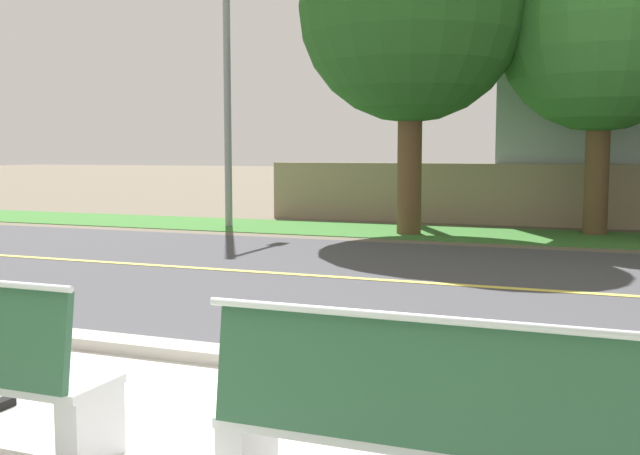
# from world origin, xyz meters

# --- Properties ---
(ground_plane) EXTENTS (140.00, 140.00, 0.00)m
(ground_plane) POSITION_xyz_m (0.00, 8.00, 0.00)
(ground_plane) COLOR #665B4C
(curb_edge) EXTENTS (44.00, 0.30, 0.11)m
(curb_edge) POSITION_xyz_m (0.00, 2.35, 0.06)
(curb_edge) COLOR #ADA89E
(curb_edge) RESTS_ON ground_plane
(street_asphalt) EXTENTS (52.00, 8.00, 0.01)m
(street_asphalt) POSITION_xyz_m (0.00, 6.50, 0.00)
(street_asphalt) COLOR #424247
(street_asphalt) RESTS_ON ground_plane
(road_centre_line) EXTENTS (48.00, 0.14, 0.01)m
(road_centre_line) POSITION_xyz_m (0.00, 6.50, 0.01)
(road_centre_line) COLOR #E0CC4C
(road_centre_line) RESTS_ON ground_plane
(far_verge_grass) EXTENTS (48.00, 2.80, 0.02)m
(far_verge_grass) POSITION_xyz_m (0.00, 12.45, 0.01)
(far_verge_grass) COLOR #38702D
(far_verge_grass) RESTS_ON ground_plane
(bench_right) EXTENTS (1.94, 0.48, 1.01)m
(bench_right) POSITION_xyz_m (1.37, 0.28, 0.46)
(bench_right) COLOR silver
(bench_right) RESTS_ON ground_plane
(streetlamp) EXTENTS (0.24, 2.10, 7.30)m
(streetlamp) POSITION_xyz_m (-5.96, 12.24, 4.16)
(streetlamp) COLOR gray
(streetlamp) RESTS_ON ground_plane
(shade_tree_left) EXTENTS (4.11, 4.11, 6.78)m
(shade_tree_left) POSITION_xyz_m (1.81, 13.27, 4.41)
(shade_tree_left) COLOR brown
(shade_tree_left) RESTS_ON ground_plane
(garden_wall) EXTENTS (13.00, 0.36, 1.40)m
(garden_wall) POSITION_xyz_m (0.47, 14.76, 0.70)
(garden_wall) COLOR gray
(garden_wall) RESTS_ON ground_plane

